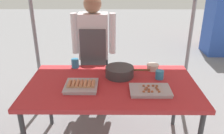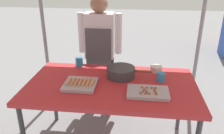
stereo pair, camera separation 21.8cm
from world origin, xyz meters
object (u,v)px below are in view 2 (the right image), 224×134
object	(u,v)px
drink_cup_by_wok	(161,77)
drink_cup_near_edge	(79,62)
tray_meat_skewers	(148,92)
stall_table	(111,89)
condiment_bowl	(156,69)
tray_grilled_sausages	(80,84)
cooking_wok	(121,72)
vendor_woman	(100,47)

from	to	relation	value
drink_cup_by_wok	drink_cup_near_edge	bearing A→B (deg)	162.33
tray_meat_skewers	drink_cup_by_wok	size ratio (longest dim) A/B	4.18
stall_table	condiment_bowl	xyz separation A→B (m)	(0.43, 0.33, 0.08)
stall_table	drink_cup_by_wok	distance (m)	0.49
tray_grilled_sausages	condiment_bowl	world-z (taller)	condiment_bowl
cooking_wok	drink_cup_by_wok	bearing A→B (deg)	-7.97
drink_cup_near_edge	vendor_woman	xyz separation A→B (m)	(0.18, 0.32, 0.07)
condiment_bowl	tray_meat_skewers	bearing A→B (deg)	-101.15
tray_grilled_sausages	drink_cup_by_wok	bearing A→B (deg)	14.56
drink_cup_near_edge	drink_cup_by_wok	xyz separation A→B (m)	(0.87, -0.28, -0.01)
tray_meat_skewers	condiment_bowl	size ratio (longest dim) A/B	2.88
tray_grilled_sausages	drink_cup_by_wok	world-z (taller)	drink_cup_by_wok
cooking_wok	drink_cup_near_edge	bearing A→B (deg)	155.18
tray_grilled_sausages	vendor_woman	distance (m)	0.80
cooking_wok	drink_cup_near_edge	world-z (taller)	same
condiment_bowl	drink_cup_near_edge	xyz separation A→B (m)	(-0.84, 0.06, 0.02)
cooking_wok	tray_grilled_sausages	bearing A→B (deg)	-145.13
condiment_bowl	cooking_wok	bearing A→B (deg)	-155.56
vendor_woman	drink_cup_near_edge	bearing A→B (deg)	59.93
stall_table	condiment_bowl	world-z (taller)	condiment_bowl
drink_cup_by_wok	vendor_woman	size ratio (longest dim) A/B	0.06
drink_cup_near_edge	drink_cup_by_wok	size ratio (longest dim) A/B	1.14
drink_cup_by_wok	tray_meat_skewers	bearing A→B (deg)	-115.42
stall_table	tray_grilled_sausages	bearing A→B (deg)	-163.61
tray_grilled_sausages	vendor_woman	size ratio (longest dim) A/B	0.20
stall_table	vendor_woman	xyz separation A→B (m)	(-0.22, 0.70, 0.18)
stall_table	drink_cup_near_edge	size ratio (longest dim) A/B	16.31
condiment_bowl	drink_cup_by_wok	xyz separation A→B (m)	(0.03, -0.22, 0.01)
tray_meat_skewers	vendor_woman	size ratio (longest dim) A/B	0.24
condiment_bowl	drink_cup_by_wok	world-z (taller)	drink_cup_by_wok
tray_meat_skewers	condiment_bowl	world-z (taller)	condiment_bowl
stall_table	condiment_bowl	size ratio (longest dim) A/B	12.83
tray_meat_skewers	vendor_woman	world-z (taller)	vendor_woman
cooking_wok	condiment_bowl	size ratio (longest dim) A/B	3.57
drink_cup_near_edge	drink_cup_by_wok	distance (m)	0.92
tray_grilled_sausages	condiment_bowl	xyz separation A→B (m)	(0.71, 0.41, 0.01)
tray_grilled_sausages	drink_cup_near_edge	distance (m)	0.49
drink_cup_by_wok	stall_table	bearing A→B (deg)	-166.55
drink_cup_by_wok	vendor_woman	xyz separation A→B (m)	(-0.69, 0.59, 0.08)
stall_table	vendor_woman	distance (m)	0.76
tray_meat_skewers	stall_table	bearing A→B (deg)	154.50
stall_table	tray_grilled_sausages	world-z (taller)	tray_grilled_sausages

